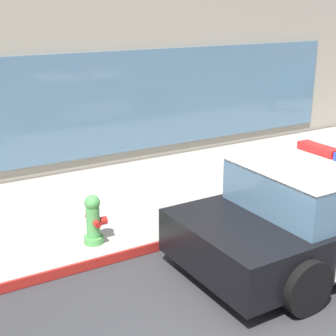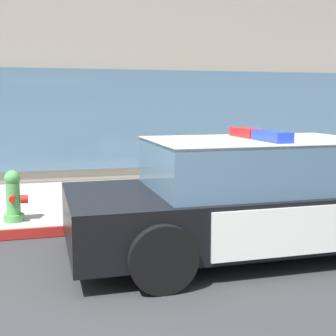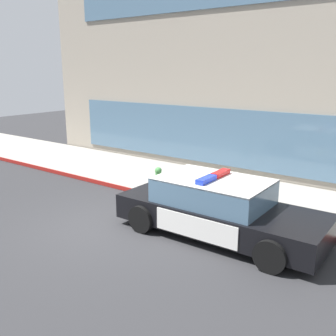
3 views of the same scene
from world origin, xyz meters
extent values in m
plane|color=#303033|center=(0.00, 0.00, 0.00)|extent=(48.00, 48.00, 0.00)
cube|color=#A39E93|center=(0.00, 4.18, 0.07)|extent=(48.00, 3.58, 0.15)
cube|color=maroon|center=(0.00, 2.37, 0.08)|extent=(28.80, 0.04, 0.14)
cube|color=slate|center=(-0.17, 5.99, 1.45)|extent=(14.02, 0.08, 2.10)
cube|color=black|center=(2.50, 1.16, 0.50)|extent=(4.96, 1.92, 0.60)
cube|color=silver|center=(4.08, 1.17, 0.67)|extent=(1.70, 1.85, 0.05)
cube|color=silver|center=(0.77, 1.14, 0.67)|extent=(1.40, 1.85, 0.05)
cube|color=silver|center=(2.39, 2.11, 0.50)|extent=(2.08, 0.05, 0.51)
cube|color=silver|center=(2.41, 0.21, 0.50)|extent=(2.08, 0.05, 0.51)
cube|color=yellow|center=(2.39, 2.12, 0.50)|extent=(0.22, 0.01, 0.26)
cube|color=slate|center=(2.30, 1.16, 1.07)|extent=(2.59, 1.71, 0.60)
cube|color=silver|center=(2.30, 1.16, 1.36)|extent=(2.59, 1.71, 0.04)
cube|color=red|center=(2.30, 1.49, 1.44)|extent=(0.21, 0.64, 0.11)
cube|color=blue|center=(2.30, 0.82, 1.44)|extent=(0.21, 0.64, 0.11)
cylinder|color=black|center=(4.12, 2.11, 0.34)|extent=(0.68, 0.23, 0.68)
cylinder|color=black|center=(4.14, 0.24, 0.34)|extent=(0.68, 0.23, 0.68)
cylinder|color=black|center=(0.86, 2.08, 0.34)|extent=(0.68, 0.23, 0.68)
cylinder|color=black|center=(0.87, 0.21, 0.34)|extent=(0.68, 0.23, 0.68)
cylinder|color=#4C994C|center=(-0.63, 2.81, 0.20)|extent=(0.28, 0.28, 0.10)
cylinder|color=#4C994C|center=(-0.63, 2.81, 0.47)|extent=(0.19, 0.19, 0.45)
sphere|color=#4C994C|center=(-0.63, 2.81, 0.77)|extent=(0.22, 0.22, 0.22)
cylinder|color=#B21E19|center=(-0.63, 2.81, 0.84)|extent=(0.06, 0.06, 0.05)
cylinder|color=#B21E19|center=(-0.63, 2.66, 0.50)|extent=(0.09, 0.10, 0.09)
cylinder|color=#B21E19|center=(-0.63, 2.95, 0.50)|extent=(0.09, 0.10, 0.09)
cylinder|color=#B21E19|center=(-0.48, 2.81, 0.46)|extent=(0.10, 0.12, 0.12)
camera|label=1|loc=(-3.00, -3.27, 3.41)|focal=53.41mm
camera|label=2|loc=(-0.17, -3.96, 1.82)|focal=49.88mm
camera|label=3|loc=(6.58, -6.42, 3.86)|focal=41.01mm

